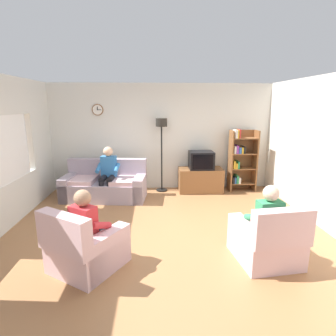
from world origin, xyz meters
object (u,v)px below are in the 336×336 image
Objects in this scene: tv at (201,160)px; tv_stand at (200,180)px; person_in_left_armchair at (89,225)px; armchair_near_bookshelf at (267,242)px; person_in_right_armchair at (265,219)px; floor_lamp at (162,135)px; person_on_couch at (108,171)px; bookshelf at (241,160)px; armchair_near_window at (86,249)px; couch at (105,185)px.

tv_stand is at bearing 90.00° from tv.
armchair_near_bookshelf is at bearing -0.38° from person_in_left_armchair.
person_in_right_armchair is at bearing -82.85° from tv.
person_on_couch is at bearing -153.44° from floor_lamp.
tv_stand is 0.70× the size of bookshelf.
floor_lamp is 1.90× the size of armchair_near_bookshelf.
tv_stand is at bearing 97.10° from armchair_near_bookshelf.
armchair_near_window reaches higher than tv_stand.
tv_stand is at bearing -175.98° from bookshelf.
tv_stand is 1.15m from bookshelf.
couch is 1.68× the size of armchair_near_window.
couch is at bearing -169.88° from tv_stand.
bookshelf reaches higher than couch.
tv is at bearing 57.09° from person_in_left_armchair.
bookshelf is 1.35× the size of armchair_near_window.
tv is 0.51× the size of armchair_near_window.
person_in_left_armchair is (-1.07, -3.31, -0.85)m from floor_lamp.
person_in_right_armchair is (1.38, -3.24, -0.85)m from floor_lamp.
couch is 3.29× the size of tv.
armchair_near_bookshelf is at bearing -100.85° from bookshelf.
armchair_near_bookshelf is at bearing -82.90° from person_in_right_armchair.
bookshelf is (1.03, 0.10, -0.01)m from tv.
armchair_near_bookshelf is 0.78× the size of person_on_couch.
floor_lamp reaches higher than armchair_near_bookshelf.
tv is 1.18m from floor_lamp.
couch is 3.87m from person_in_right_armchair.
armchair_near_bookshelf is at bearing -45.58° from person_on_couch.
floor_lamp is at bearing 26.56° from person_on_couch.
bookshelf is at bearing 46.88° from armchair_near_window.
person_on_couch reaches higher than tv.
bookshelf is 1.62× the size of armchair_near_bookshelf.
couch is 2.03× the size of armchair_near_bookshelf.
person_in_left_armchair is (0.18, -2.68, -0.09)m from person_on_couch.
armchair_near_window is 1.05× the size of person_in_left_armchair.
armchair_near_window is 0.33m from person_in_left_armchair.
person_in_right_armchair is at bearing -101.33° from bookshelf.
tv is 1.04m from bookshelf.
tv_stand is 0.94× the size of armchair_near_window.
couch is 2.88m from armchair_near_window.
person_in_left_armchair is (-3.09, -3.28, -0.20)m from bookshelf.
person_in_right_armchair is (2.45, 0.07, 0.00)m from person_in_left_armchair.
armchair_near_window is at bearing -133.12° from bookshelf.
tv is (2.34, 0.39, 0.51)m from couch.
armchair_near_bookshelf is (1.39, -3.32, -1.16)m from floor_lamp.
floor_lamp is 3.62m from person_in_right_armchair.
bookshelf is 1.27× the size of person_on_couch.
bookshelf is at bearing 46.68° from person_in_left_armchair.
armchair_near_bookshelf is (-0.63, -3.30, -0.51)m from bookshelf.
tv_stand is 3.25m from armchair_near_bookshelf.
tv_stand is 3.83m from person_in_left_armchair.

